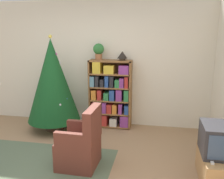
% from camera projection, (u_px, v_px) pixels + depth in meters
% --- Properties ---
extents(ground_plane, '(14.00, 14.00, 0.00)m').
position_uv_depth(ground_plane, '(56.00, 179.00, 3.42)').
color(ground_plane, '#9E7A56').
extents(wall_back, '(8.00, 0.10, 2.60)m').
position_uv_depth(wall_back, '(96.00, 63.00, 5.31)').
color(wall_back, silver).
rests_on(wall_back, ground_plane).
extents(area_rug, '(2.28, 1.74, 0.01)m').
position_uv_depth(area_rug, '(31.00, 171.00, 3.61)').
color(area_rug, '#56664C').
rests_on(area_rug, ground_plane).
extents(bookshelf, '(0.86, 0.33, 1.40)m').
position_uv_depth(bookshelf, '(110.00, 95.00, 5.16)').
color(bookshelf, brown).
rests_on(bookshelf, ground_plane).
extents(tv_stand, '(0.43, 0.84, 0.40)m').
position_uv_depth(tv_stand, '(217.00, 168.00, 3.32)').
color(tv_stand, tan).
rests_on(tv_stand, ground_plane).
extents(television, '(0.46, 0.52, 0.40)m').
position_uv_depth(television, '(220.00, 140.00, 3.22)').
color(television, '#28282D').
rests_on(television, tv_stand).
extents(game_remote, '(0.04, 0.12, 0.02)m').
position_uv_depth(game_remote, '(212.00, 162.00, 3.05)').
color(game_remote, white).
rests_on(game_remote, tv_stand).
extents(christmas_tree, '(1.04, 1.04, 1.91)m').
position_uv_depth(christmas_tree, '(53.00, 81.00, 4.90)').
color(christmas_tree, '#4C3323').
rests_on(christmas_tree, ground_plane).
extents(armchair, '(0.58, 0.57, 0.92)m').
position_uv_depth(armchair, '(81.00, 146.00, 3.67)').
color(armchair, brown).
rests_on(armchair, ground_plane).
extents(potted_plant, '(0.22, 0.22, 0.33)m').
position_uv_depth(potted_plant, '(99.00, 50.00, 5.00)').
color(potted_plant, '#935B38').
rests_on(potted_plant, bookshelf).
extents(table_lamp, '(0.20, 0.20, 0.18)m').
position_uv_depth(table_lamp, '(122.00, 55.00, 4.93)').
color(table_lamp, '#473828').
rests_on(table_lamp, bookshelf).
extents(book_pile_near_tree, '(0.22, 0.17, 0.09)m').
position_uv_depth(book_pile_near_tree, '(71.00, 135.00, 4.74)').
color(book_pile_near_tree, '#232328').
rests_on(book_pile_near_tree, ground_plane).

